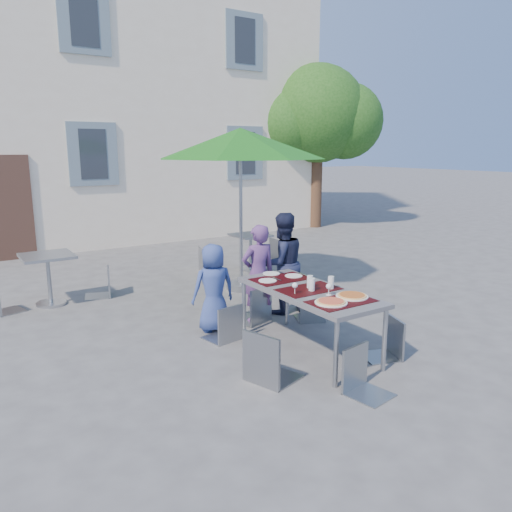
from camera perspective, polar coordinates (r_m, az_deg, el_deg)
ground at (r=5.64m, az=4.23°, el=-12.24°), size 90.00×90.00×0.00m
building at (r=16.08m, az=-22.80°, el=20.34°), size 13.60×8.20×11.10m
tree at (r=15.14m, az=7.11°, el=15.63°), size 3.60×3.00×4.70m
dining_table at (r=5.77m, az=6.03°, el=-4.34°), size 0.80×1.85×0.76m
pizza_near_left at (r=5.27m, az=8.57°, el=-5.21°), size 0.34×0.34×0.03m
pizza_near_right at (r=5.52m, az=10.91°, el=-4.48°), size 0.35×0.35×0.03m
glassware at (r=5.70m, az=6.92°, el=-3.17°), size 0.54×0.40×0.15m
place_settings at (r=6.25m, az=2.51°, el=-2.36°), size 0.67×0.48×0.01m
child_0 at (r=6.46m, az=-4.87°, el=-3.62°), size 0.61×0.44×1.15m
child_1 at (r=6.75m, az=0.26°, el=-2.03°), size 0.52×0.37×1.34m
child_2 at (r=7.12m, az=2.99°, el=-0.84°), size 0.73×0.45×1.45m
chair_0 at (r=6.11m, az=-3.52°, el=-5.17°), size 0.45×0.46×0.88m
chair_1 at (r=6.71m, az=-0.10°, el=-2.99°), size 0.54×0.55×0.98m
chair_2 at (r=6.83m, az=6.41°, el=-3.58°), size 0.49×0.49×0.84m
chair_3 at (r=5.01m, az=1.36°, el=-7.93°), size 0.58×0.58×1.03m
chair_4 at (r=5.84m, az=15.00°, el=-6.59°), size 0.48×0.48×0.85m
chair_5 at (r=4.95m, az=12.24°, el=-9.80°), size 0.44×0.44×0.87m
patio_umbrella at (r=8.13m, az=-1.80°, el=12.61°), size 2.72×2.72×2.65m
cafe_table_0 at (r=8.10m, az=-22.66°, el=-1.47°), size 0.73×0.73×0.78m
bg_chair_r_0 at (r=8.30m, az=-17.23°, el=-1.00°), size 0.49×0.48×0.88m
cafe_table_1 at (r=9.69m, az=-0.63°, el=1.12°), size 0.66×0.66×0.70m
bg_chair_l_1 at (r=9.60m, az=-5.70°, el=1.28°), size 0.47×0.47×0.89m
bg_chair_r_1 at (r=10.46m, az=1.69°, el=2.18°), size 0.41×0.41×0.87m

